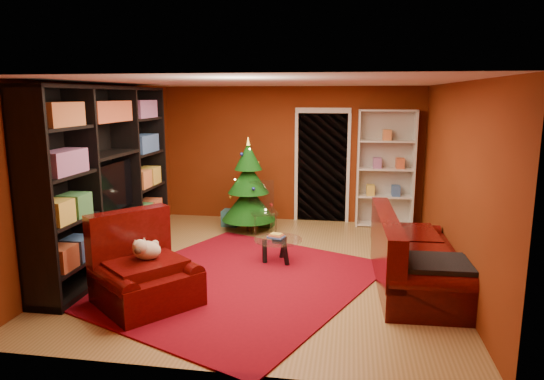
% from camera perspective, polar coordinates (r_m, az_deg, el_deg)
% --- Properties ---
extents(floor, '(5.00, 5.50, 0.05)m').
position_cam_1_polar(floor, '(7.08, -0.53, -9.19)').
color(floor, olive).
rests_on(floor, ground).
extents(ceiling, '(5.00, 5.50, 0.05)m').
position_cam_1_polar(ceiling, '(6.65, -0.57, 12.77)').
color(ceiling, silver).
rests_on(ceiling, wall_back).
extents(wall_back, '(5.00, 0.05, 2.60)m').
position_cam_1_polar(wall_back, '(9.46, 2.32, 4.22)').
color(wall_back, maroon).
rests_on(wall_back, ground).
extents(wall_left, '(0.05, 5.50, 2.60)m').
position_cam_1_polar(wall_left, '(7.58, -19.71, 1.87)').
color(wall_left, maroon).
rests_on(wall_left, ground).
extents(wall_right, '(0.05, 5.50, 2.60)m').
position_cam_1_polar(wall_right, '(6.79, 20.96, 0.77)').
color(wall_right, maroon).
rests_on(wall_right, ground).
extents(doorway, '(1.06, 0.60, 2.16)m').
position_cam_1_polar(doorway, '(9.39, 5.91, 2.58)').
color(doorway, black).
rests_on(doorway, floor).
extents(rug, '(4.24, 4.51, 0.02)m').
position_cam_1_polar(rug, '(6.53, -4.28, -10.70)').
color(rug, maroon).
rests_on(rug, floor).
extents(media_unit, '(0.53, 3.33, 2.55)m').
position_cam_1_polar(media_unit, '(7.24, -18.95, 1.33)').
color(media_unit, black).
rests_on(media_unit, floor).
extents(christmas_tree, '(1.05, 1.05, 1.73)m').
position_cam_1_polar(christmas_tree, '(8.70, -2.79, 0.54)').
color(christmas_tree, '#0B400D').
rests_on(christmas_tree, floor).
extents(gift_box_teal, '(0.31, 0.31, 0.30)m').
position_cam_1_polar(gift_box_teal, '(9.22, -4.90, -3.27)').
color(gift_box_teal, '#286B7C').
rests_on(gift_box_teal, floor).
extents(gift_box_green, '(0.29, 0.29, 0.24)m').
position_cam_1_polar(gift_box_green, '(9.12, -0.64, -3.59)').
color(gift_box_green, '#2A6727').
rests_on(gift_box_green, floor).
extents(white_bookshelf, '(1.04, 0.40, 2.23)m').
position_cam_1_polar(white_bookshelf, '(9.24, 13.20, 2.43)').
color(white_bookshelf, white).
rests_on(white_bookshelf, floor).
extents(armchair, '(1.57, 1.57, 0.87)m').
position_cam_1_polar(armchair, '(5.90, -14.62, -9.05)').
color(armchair, '#3C0605').
rests_on(armchair, rug).
extents(dog, '(0.49, 0.50, 0.28)m').
position_cam_1_polar(dog, '(5.89, -14.51, -6.88)').
color(dog, beige).
rests_on(dog, armchair).
extents(sofa, '(1.07, 2.25, 0.95)m').
position_cam_1_polar(sofa, '(6.50, 16.79, -6.88)').
color(sofa, '#3C0605').
rests_on(sofa, rug).
extents(coffee_table, '(0.88, 0.88, 0.44)m').
position_cam_1_polar(coffee_table, '(7.17, 0.70, -7.14)').
color(coffee_table, gray).
rests_on(coffee_table, rug).
extents(acrylic_chair, '(0.59, 0.61, 0.87)m').
position_cam_1_polar(acrylic_chair, '(8.42, -1.00, -2.63)').
color(acrylic_chair, '#66605B').
rests_on(acrylic_chair, rug).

